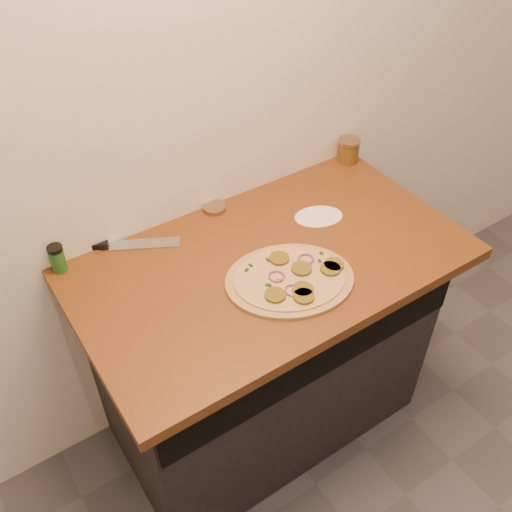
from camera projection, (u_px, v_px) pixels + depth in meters
cabinet at (263, 349)px, 2.07m from camera, size 1.10×0.60×0.86m
countertop at (270, 262)px, 1.75m from camera, size 1.20×0.70×0.04m
pizza at (291, 279)px, 1.65m from camera, size 0.48×0.48×0.03m
chefs_knife at (112, 245)px, 1.77m from camera, size 0.33×0.20×0.02m
mason_jar_lid at (214, 208)px, 1.91m from camera, size 0.09×0.09×0.02m
salsa_jar at (348, 150)px, 2.11m from camera, size 0.08×0.08×0.09m
spice_shaker at (58, 258)px, 1.66m from camera, size 0.05×0.05×0.09m
flour_spill at (319, 216)px, 1.89m from camera, size 0.21×0.21×0.00m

